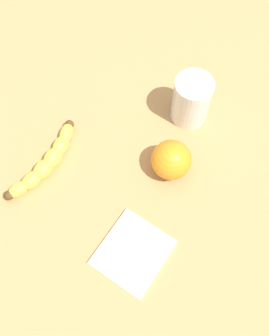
% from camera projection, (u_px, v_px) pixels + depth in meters
% --- Properties ---
extents(wooden_tabletop, '(1.20, 1.20, 0.03)m').
position_uv_depth(wooden_tabletop, '(162.00, 174.00, 0.81)').
color(wooden_tabletop, tan).
rests_on(wooden_tabletop, ground).
extents(banana, '(0.07, 0.20, 0.03)m').
position_uv_depth(banana, '(46.00, 162.00, 0.79)').
color(banana, yellow).
rests_on(banana, wooden_tabletop).
extents(smoothie_glass, '(0.08, 0.08, 0.11)m').
position_uv_depth(smoothie_glass, '(191.00, 101.00, 0.81)').
color(smoothie_glass, silver).
rests_on(smoothie_glass, wooden_tabletop).
extents(orange_fruit, '(0.08, 0.08, 0.08)m').
position_uv_depth(orange_fruit, '(171.00, 160.00, 0.76)').
color(orange_fruit, orange).
rests_on(orange_fruit, wooden_tabletop).
extents(folded_napkin, '(0.13, 0.14, 0.01)m').
position_uv_depth(folded_napkin, '(133.00, 252.00, 0.73)').
color(folded_napkin, white).
rests_on(folded_napkin, wooden_tabletop).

